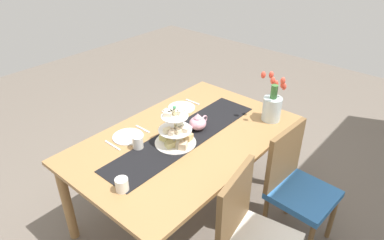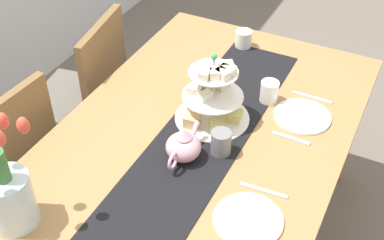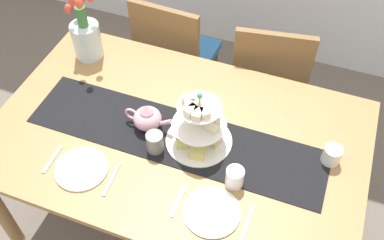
# 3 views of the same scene
# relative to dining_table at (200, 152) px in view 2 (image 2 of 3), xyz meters

# --- Properties ---
(dining_table) EXTENTS (1.71, 1.07, 0.73)m
(dining_table) POSITION_rel_dining_table_xyz_m (0.00, 0.00, 0.00)
(dining_table) COLOR #A37747
(dining_table) RESTS_ON ground_plane
(chair_left) EXTENTS (0.44, 0.44, 0.91)m
(chair_left) POSITION_rel_dining_table_xyz_m (-0.33, 0.76, -0.14)
(chair_left) COLOR brown
(chair_left) RESTS_ON ground_plane
(chair_right) EXTENTS (0.48, 0.48, 0.91)m
(chair_right) POSITION_rel_dining_table_xyz_m (0.27, 0.76, -0.14)
(chair_right) COLOR brown
(chair_right) RESTS_ON ground_plane
(table_runner) EXTENTS (1.38, 0.32, 0.00)m
(table_runner) POSITION_rel_dining_table_xyz_m (0.00, -0.01, 0.09)
(table_runner) COLOR black
(table_runner) RESTS_ON dining_table
(tiered_cake_stand) EXTENTS (0.30, 0.30, 0.30)m
(tiered_cake_stand) POSITION_rel_dining_table_xyz_m (0.11, 0.00, 0.19)
(tiered_cake_stand) COLOR beige
(tiered_cake_stand) RESTS_ON table_runner
(teapot) EXTENTS (0.24, 0.13, 0.14)m
(teapot) POSITION_rel_dining_table_xyz_m (-0.14, 0.00, 0.15)
(teapot) COLOR #E5A8BC
(teapot) RESTS_ON table_runner
(tulip_vase) EXTENTS (0.16, 0.19, 0.42)m
(tulip_vase) POSITION_rel_dining_table_xyz_m (-0.64, 0.35, 0.22)
(tulip_vase) COLOR silver
(tulip_vase) RESTS_ON dining_table
(cream_jug) EXTENTS (0.08, 0.08, 0.08)m
(cream_jug) POSITION_rel_dining_table_xyz_m (0.68, 0.10, 0.13)
(cream_jug) COLOR white
(cream_jug) RESTS_ON dining_table
(dinner_plate_left) EXTENTS (0.23, 0.23, 0.01)m
(dinner_plate_left) POSITION_rel_dining_table_xyz_m (-0.31, -0.32, 0.09)
(dinner_plate_left) COLOR white
(dinner_plate_left) RESTS_ON dining_table
(knife_left) EXTENTS (0.03, 0.17, 0.01)m
(knife_left) POSITION_rel_dining_table_xyz_m (-0.17, -0.32, 0.09)
(knife_left) COLOR silver
(knife_left) RESTS_ON dining_table
(dinner_plate_right) EXTENTS (0.23, 0.23, 0.01)m
(dinner_plate_right) POSITION_rel_dining_table_xyz_m (0.28, -0.32, 0.09)
(dinner_plate_right) COLOR white
(dinner_plate_right) RESTS_ON dining_table
(fork_right) EXTENTS (0.02, 0.15, 0.01)m
(fork_right) POSITION_rel_dining_table_xyz_m (0.14, -0.32, 0.09)
(fork_right) COLOR silver
(fork_right) RESTS_ON dining_table
(knife_right) EXTENTS (0.02, 0.17, 0.01)m
(knife_right) POSITION_rel_dining_table_xyz_m (0.43, -0.32, 0.09)
(knife_right) COLOR silver
(knife_right) RESTS_ON dining_table
(mug_grey) EXTENTS (0.08, 0.08, 0.09)m
(mug_grey) POSITION_rel_dining_table_xyz_m (-0.06, -0.11, 0.14)
(mug_grey) COLOR slate
(mug_grey) RESTS_ON table_runner
(mug_white_text) EXTENTS (0.08, 0.08, 0.09)m
(mug_white_text) POSITION_rel_dining_table_xyz_m (0.32, -0.16, 0.14)
(mug_white_text) COLOR white
(mug_white_text) RESTS_ON dining_table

